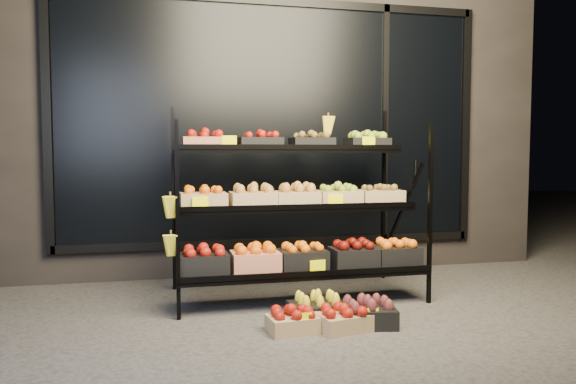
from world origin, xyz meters
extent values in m
plane|color=#514F4C|center=(0.00, 0.00, 0.00)|extent=(24.00, 24.00, 0.00)
cube|color=#2D2826|center=(0.00, 2.60, 1.75)|extent=(6.00, 2.00, 3.50)
cube|color=black|center=(0.00, 1.58, 1.55)|extent=(4.20, 0.04, 2.40)
cube|color=black|center=(0.00, 1.56, 0.34)|extent=(4.30, 0.06, 0.08)
cube|color=black|center=(0.00, 1.56, 2.76)|extent=(4.30, 0.06, 0.08)
cube|color=black|center=(-2.15, 1.56, 1.55)|extent=(0.08, 0.06, 2.50)
cube|color=black|center=(2.15, 1.56, 1.55)|extent=(0.08, 0.06, 2.50)
cube|color=black|center=(1.20, 1.56, 1.55)|extent=(0.06, 0.06, 2.50)
cylinder|color=black|center=(1.55, 1.53, 1.05)|extent=(0.02, 0.02, 0.25)
cube|color=black|center=(-1.02, 0.18, 0.75)|extent=(0.03, 0.03, 1.50)
cube|color=black|center=(1.02, 0.18, 0.75)|extent=(0.03, 0.03, 1.50)
cube|color=black|center=(-1.02, 1.15, 0.83)|extent=(0.03, 0.03, 1.66)
cube|color=black|center=(1.02, 1.15, 0.83)|extent=(0.03, 0.03, 1.66)
cube|color=black|center=(0.00, 0.35, 0.27)|extent=(2.05, 0.42, 0.03)
cube|color=black|center=(0.00, 0.15, 0.30)|extent=(2.05, 0.02, 0.05)
cube|color=black|center=(0.00, 0.65, 0.77)|extent=(2.05, 0.40, 0.03)
cube|color=black|center=(0.00, 0.46, 0.80)|extent=(2.05, 0.02, 0.05)
cube|color=black|center=(0.00, 0.95, 1.27)|extent=(2.05, 0.40, 0.03)
cube|color=black|center=(0.00, 0.76, 1.30)|extent=(2.05, 0.02, 0.05)
cube|color=tan|center=(-0.76, 0.95, 1.33)|extent=(0.38, 0.28, 0.11)
ellipsoid|color=#AC0F0C|center=(-0.76, 0.95, 1.42)|extent=(0.32, 0.24, 0.07)
cube|color=black|center=(-0.26, 0.95, 1.33)|extent=(0.38, 0.28, 0.11)
ellipsoid|color=#AC0F0C|center=(-0.26, 0.95, 1.42)|extent=(0.32, 0.24, 0.07)
cube|color=black|center=(0.22, 0.95, 1.33)|extent=(0.38, 0.28, 0.11)
ellipsoid|color=brown|center=(0.22, 0.95, 1.42)|extent=(0.32, 0.24, 0.07)
cube|color=black|center=(0.77, 0.95, 1.33)|extent=(0.38, 0.28, 0.11)
ellipsoid|color=#8BA529|center=(0.77, 0.95, 1.42)|extent=(0.32, 0.24, 0.07)
cube|color=tan|center=(-0.79, 0.65, 0.85)|extent=(0.38, 0.28, 0.14)
ellipsoid|color=orange|center=(-0.79, 0.65, 0.95)|extent=(0.32, 0.24, 0.07)
cube|color=tan|center=(-0.38, 0.65, 0.85)|extent=(0.38, 0.28, 0.14)
ellipsoid|color=#BF8435|center=(-0.38, 0.65, 0.95)|extent=(0.32, 0.24, 0.07)
cube|color=tan|center=(0.01, 0.65, 0.85)|extent=(0.38, 0.28, 0.14)
ellipsoid|color=#BF8435|center=(0.01, 0.65, 0.95)|extent=(0.32, 0.24, 0.07)
cube|color=tan|center=(0.38, 0.65, 0.85)|extent=(0.38, 0.28, 0.14)
ellipsoid|color=#8BA529|center=(0.38, 0.65, 0.95)|extent=(0.32, 0.24, 0.07)
cube|color=tan|center=(0.77, 0.65, 0.85)|extent=(0.38, 0.28, 0.14)
ellipsoid|color=brown|center=(0.77, 0.65, 0.95)|extent=(0.32, 0.24, 0.07)
cube|color=black|center=(-0.82, 0.35, 0.37)|extent=(0.38, 0.28, 0.18)
ellipsoid|color=#AC0F0C|center=(-0.82, 0.35, 0.49)|extent=(0.32, 0.24, 0.07)
cube|color=tan|center=(-0.41, 0.35, 0.37)|extent=(0.38, 0.28, 0.18)
ellipsoid|color=orange|center=(-0.41, 0.35, 0.49)|extent=(0.32, 0.24, 0.07)
cube|color=black|center=(-0.02, 0.35, 0.37)|extent=(0.38, 0.28, 0.18)
ellipsoid|color=orange|center=(-0.02, 0.35, 0.49)|extent=(0.32, 0.24, 0.07)
cube|color=black|center=(0.42, 0.35, 0.37)|extent=(0.38, 0.28, 0.18)
ellipsoid|color=#5D0C07|center=(0.42, 0.35, 0.49)|extent=(0.32, 0.24, 0.07)
cube|color=black|center=(0.80, 0.35, 0.37)|extent=(0.38, 0.28, 0.18)
ellipsoid|color=orange|center=(0.80, 0.35, 0.49)|extent=(0.32, 0.24, 0.07)
ellipsoid|color=yellow|center=(-1.07, 0.20, 0.94)|extent=(0.14, 0.08, 0.22)
ellipsoid|color=yellow|center=(-1.07, 0.20, 0.65)|extent=(0.14, 0.08, 0.22)
ellipsoid|color=yellow|center=(0.35, 0.85, 1.59)|extent=(0.14, 0.08, 0.22)
cube|color=#FFFE00|center=(-0.83, 0.50, 0.84)|extent=(0.13, 0.01, 0.12)
cube|color=#FFFE00|center=(0.31, 0.50, 0.84)|extent=(0.13, 0.01, 0.12)
cube|color=#FFFE00|center=(0.72, 0.80, 1.34)|extent=(0.13, 0.01, 0.12)
cube|color=#FFFE00|center=(-0.56, 0.80, 1.34)|extent=(0.13, 0.01, 0.12)
cube|color=#FFFE00|center=(0.07, 0.20, 0.34)|extent=(0.13, 0.01, 0.12)
cube|color=#FFFE00|center=(-0.22, -0.40, 0.06)|extent=(0.13, 0.01, 0.12)
cube|color=#FFFE00|center=(0.27, -0.40, 0.06)|extent=(0.13, 0.01, 0.12)
cube|color=tan|center=(-0.26, -0.30, 0.06)|extent=(0.36, 0.28, 0.12)
ellipsoid|color=#AC0F0C|center=(-0.26, -0.30, 0.15)|extent=(0.30, 0.24, 0.07)
cube|color=black|center=(-0.02, -0.08, 0.07)|extent=(0.43, 0.34, 0.14)
ellipsoid|color=yellow|center=(-0.02, -0.08, 0.17)|extent=(0.36, 0.29, 0.07)
cube|color=tan|center=(0.09, -0.35, 0.06)|extent=(0.40, 0.33, 0.12)
ellipsoid|color=#AC0F0C|center=(0.09, -0.35, 0.15)|extent=(0.34, 0.28, 0.07)
cube|color=black|center=(0.29, -0.29, 0.07)|extent=(0.46, 0.37, 0.14)
ellipsoid|color=maroon|center=(0.29, -0.29, 0.17)|extent=(0.38, 0.31, 0.07)
camera|label=1|loc=(-1.17, -4.03, 1.25)|focal=35.00mm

